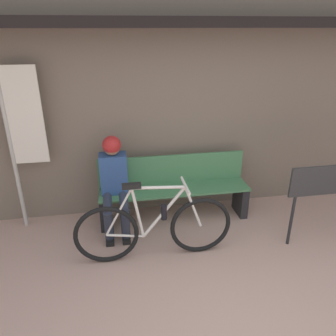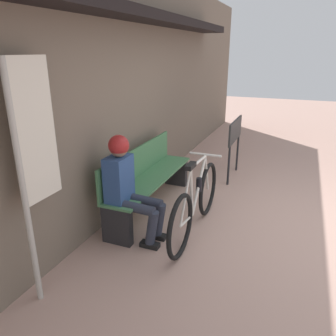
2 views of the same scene
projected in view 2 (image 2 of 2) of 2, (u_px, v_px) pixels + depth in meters
The scene contains 7 objects.
ground_plane at pixel (313, 229), 4.06m from camera, with size 24.00×24.00×0.00m, color tan.
storefront_wall at pixel (129, 85), 4.39m from camera, with size 12.00×0.56×3.20m.
park_bench_near at pixel (148, 179), 4.48m from camera, with size 1.99×0.42×0.87m.
bicycle at pixel (196, 203), 3.89m from camera, with size 1.77×0.40×0.96m.
person_seated at pixel (127, 181), 3.66m from camera, with size 0.34×0.64×1.24m.
banner_pole at pixel (32, 153), 2.62m from camera, with size 0.45×0.05×2.06m.
signboard at pixel (235, 135), 5.49m from camera, with size 0.92×0.04×1.02m.
Camera 2 is at (-3.98, 0.33, 2.10)m, focal length 35.00 mm.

